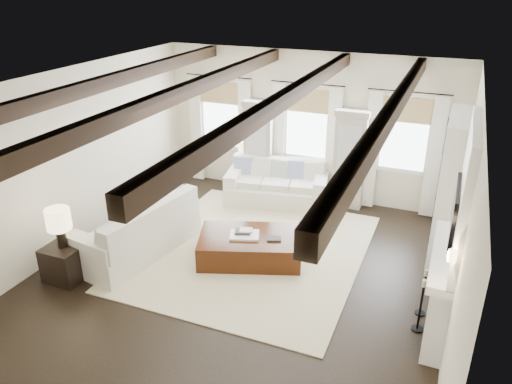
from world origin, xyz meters
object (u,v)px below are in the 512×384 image
at_px(side_table_front, 66,262).
at_px(ottoman, 250,247).
at_px(side_table_back, 246,177).
at_px(sofa_back, 277,186).
at_px(sofa_left, 140,233).

bearing_deg(side_table_front, ottoman, 33.76).
distance_m(ottoman, side_table_back, 3.15).
bearing_deg(side_table_back, sofa_back, -23.90).
relative_size(sofa_left, ottoman, 1.42).
distance_m(sofa_back, side_table_front, 4.69).
bearing_deg(sofa_back, ottoman, -81.01).
height_order(sofa_left, side_table_front, sofa_left).
xyz_separation_m(sofa_left, side_table_front, (-0.67, -1.15, -0.11)).
distance_m(sofa_back, ottoman, 2.49).
distance_m(sofa_left, side_table_back, 3.47).
bearing_deg(sofa_back, side_table_front, -117.53).
xyz_separation_m(ottoman, side_table_back, (-1.31, 2.86, 0.06)).
xyz_separation_m(sofa_back, side_table_front, (-2.17, -4.16, -0.08)).
height_order(side_table_front, side_table_back, side_table_front).
height_order(sofa_back, side_table_back, sofa_back).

